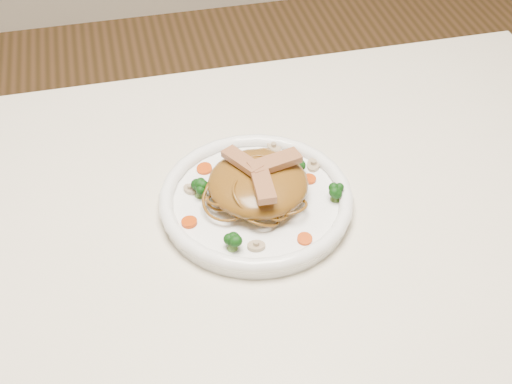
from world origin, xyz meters
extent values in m
cube|color=silver|center=(0.00, 0.00, 0.73)|extent=(1.20, 0.80, 0.04)
cylinder|color=brown|center=(0.54, 0.34, 0.35)|extent=(0.06, 0.06, 0.71)
cylinder|color=white|center=(0.03, 0.04, 0.76)|extent=(0.29, 0.29, 0.02)
ellipsoid|color=brown|center=(0.03, 0.05, 0.79)|extent=(0.18, 0.18, 0.04)
cube|color=#9E6E4B|center=(0.05, 0.05, 0.82)|extent=(0.08, 0.04, 0.01)
cube|color=#9E6E4B|center=(0.01, 0.07, 0.82)|extent=(0.05, 0.07, 0.01)
cube|color=#9E6E4B|center=(0.03, 0.02, 0.82)|extent=(0.03, 0.07, 0.01)
cylinder|color=#C14007|center=(0.10, 0.11, 0.77)|extent=(0.03, 0.03, 0.00)
cylinder|color=#C14007|center=(-0.07, 0.02, 0.77)|extent=(0.03, 0.03, 0.00)
cylinder|color=#C14007|center=(0.11, 0.06, 0.77)|extent=(0.02, 0.02, 0.00)
cylinder|color=#C14007|center=(-0.03, 0.12, 0.77)|extent=(0.03, 0.03, 0.00)
cylinder|color=#C14007|center=(0.07, -0.05, 0.77)|extent=(0.02, 0.02, 0.00)
cylinder|color=#BBAE8C|center=(0.01, -0.04, 0.77)|extent=(0.03, 0.03, 0.01)
cylinder|color=#BBAE8C|center=(0.12, 0.09, 0.77)|extent=(0.03, 0.03, 0.01)
cylinder|color=#BBAE8C|center=(-0.06, 0.08, 0.77)|extent=(0.03, 0.03, 0.01)
cylinder|color=#BBAE8C|center=(0.08, 0.14, 0.77)|extent=(0.03, 0.03, 0.01)
camera|label=1|loc=(-0.13, -0.62, 1.42)|focal=48.40mm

